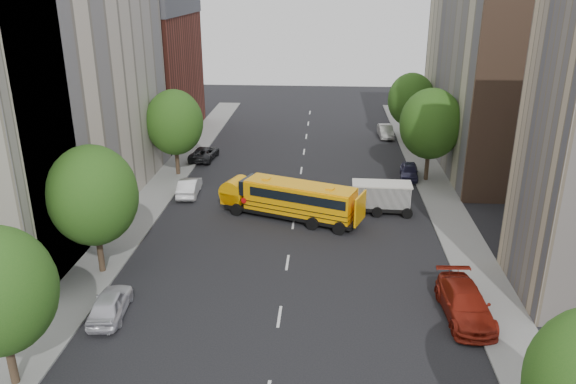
# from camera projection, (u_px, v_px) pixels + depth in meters

# --- Properties ---
(ground) EXTENTS (120.00, 120.00, 0.00)m
(ground) POSITION_uv_depth(u_px,v_px,m) (290.00, 248.00, 36.75)
(ground) COLOR black
(ground) RESTS_ON ground
(sidewalk_left) EXTENTS (3.00, 80.00, 0.12)m
(sidewalk_left) POSITION_uv_depth(u_px,v_px,m) (142.00, 213.00, 42.14)
(sidewalk_left) COLOR slate
(sidewalk_left) RESTS_ON ground
(sidewalk_right) EXTENTS (3.00, 80.00, 0.12)m
(sidewalk_right) POSITION_uv_depth(u_px,v_px,m) (452.00, 222.00, 40.64)
(sidewalk_right) COLOR slate
(sidewalk_right) RESTS_ON ground
(lane_markings) EXTENTS (0.15, 64.00, 0.01)m
(lane_markings) POSITION_uv_depth(u_px,v_px,m) (298.00, 194.00, 46.07)
(lane_markings) COLOR silver
(lane_markings) RESTS_ON ground
(building_left_cream) EXTENTS (10.00, 26.00, 20.00)m
(building_left_cream) POSITION_uv_depth(u_px,v_px,m) (44.00, 77.00, 39.97)
(building_left_cream) COLOR beige
(building_left_cream) RESTS_ON ground
(building_left_redbrick) EXTENTS (10.00, 15.00, 13.00)m
(building_left_redbrick) POSITION_uv_depth(u_px,v_px,m) (144.00, 76.00, 61.73)
(building_left_redbrick) COLOR maroon
(building_left_redbrick) RESTS_ON ground
(building_right_far) EXTENTS (10.00, 22.00, 18.00)m
(building_right_far) POSITION_uv_depth(u_px,v_px,m) (501.00, 67.00, 51.04)
(building_right_far) COLOR #B7AE8E
(building_right_far) RESTS_ON ground
(building_right_sidewall) EXTENTS (10.10, 0.30, 18.00)m
(building_right_sidewall) POSITION_uv_depth(u_px,v_px,m) (545.00, 89.00, 40.78)
(building_right_sidewall) COLOR brown
(building_right_sidewall) RESTS_ON ground
(street_tree_1) EXTENTS (5.12, 5.12, 7.90)m
(street_tree_1) POSITION_uv_depth(u_px,v_px,m) (93.00, 196.00, 31.98)
(street_tree_1) COLOR #38281C
(street_tree_1) RESTS_ON ground
(street_tree_2) EXTENTS (4.99, 4.99, 7.71)m
(street_tree_2) POSITION_uv_depth(u_px,v_px,m) (174.00, 122.00, 48.81)
(street_tree_2) COLOR #38281C
(street_tree_2) RESTS_ON ground
(street_tree_4) EXTENTS (5.25, 5.25, 8.10)m
(street_tree_4) POSITION_uv_depth(u_px,v_px,m) (431.00, 124.00, 47.29)
(street_tree_4) COLOR #38281C
(street_tree_4) RESTS_ON ground
(street_tree_5) EXTENTS (4.86, 4.86, 7.51)m
(street_tree_5) POSITION_uv_depth(u_px,v_px,m) (411.00, 100.00, 58.61)
(street_tree_5) COLOR #38281C
(street_tree_5) RESTS_ON ground
(school_bus) EXTENTS (10.20, 5.68, 2.84)m
(school_bus) POSITION_uv_depth(u_px,v_px,m) (290.00, 198.00, 40.86)
(school_bus) COLOR black
(school_bus) RESTS_ON ground
(safari_truck) EXTENTS (5.52, 2.17, 2.34)m
(safari_truck) POSITION_uv_depth(u_px,v_px,m) (375.00, 197.00, 42.05)
(safari_truck) COLOR black
(safari_truck) RESTS_ON ground
(parked_car_0) EXTENTS (2.04, 4.26, 1.40)m
(parked_car_0) POSITION_uv_depth(u_px,v_px,m) (110.00, 304.00, 29.14)
(parked_car_0) COLOR silver
(parked_car_0) RESTS_ON ground
(parked_car_1) EXTENTS (1.72, 4.30, 1.39)m
(parked_car_1) POSITION_uv_depth(u_px,v_px,m) (189.00, 187.00, 45.62)
(parked_car_1) COLOR white
(parked_car_1) RESTS_ON ground
(parked_car_2) EXTENTS (2.48, 4.77, 1.28)m
(parked_car_2) POSITION_uv_depth(u_px,v_px,m) (204.00, 153.00, 54.61)
(parked_car_2) COLOR black
(parked_car_2) RESTS_ON ground
(parked_car_3) EXTENTS (2.52, 5.60, 1.59)m
(parked_car_3) POSITION_uv_depth(u_px,v_px,m) (465.00, 303.00, 29.03)
(parked_car_3) COLOR maroon
(parked_car_3) RESTS_ON ground
(parked_car_4) EXTENTS (1.94, 3.99, 1.31)m
(parked_car_4) POSITION_uv_depth(u_px,v_px,m) (409.00, 171.00, 49.48)
(parked_car_4) COLOR #302E51
(parked_car_4) RESTS_ON ground
(parked_car_5) EXTENTS (1.62, 4.22, 1.37)m
(parked_car_5) POSITION_uv_depth(u_px,v_px,m) (385.00, 131.00, 62.35)
(parked_car_5) COLOR #9E9E99
(parked_car_5) RESTS_ON ground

